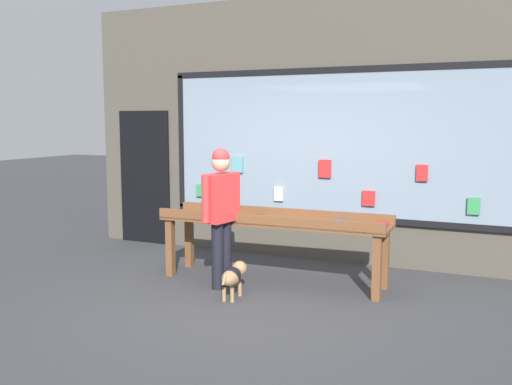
# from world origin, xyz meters

# --- Properties ---
(ground_plane) EXTENTS (40.00, 40.00, 0.00)m
(ground_plane) POSITION_xyz_m (0.00, 0.00, 0.00)
(ground_plane) COLOR #38383A
(shopfront_facade) EXTENTS (7.04, 0.29, 3.66)m
(shopfront_facade) POSITION_xyz_m (0.00, 2.39, 1.80)
(shopfront_facade) COLOR #4C473D
(shopfront_facade) RESTS_ON ground_plane
(display_table_main) EXTENTS (2.81, 0.71, 0.87)m
(display_table_main) POSITION_xyz_m (-0.00, 1.02, 0.70)
(display_table_main) COLOR brown
(display_table_main) RESTS_ON ground_plane
(person_browsing) EXTENTS (0.29, 0.64, 1.64)m
(person_browsing) POSITION_xyz_m (-0.47, 0.56, 0.95)
(person_browsing) COLOR black
(person_browsing) RESTS_ON ground_plane
(small_dog) EXTENTS (0.22, 0.59, 0.37)m
(small_dog) POSITION_xyz_m (-0.17, 0.26, 0.25)
(small_dog) COLOR #99724C
(small_dog) RESTS_ON ground_plane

